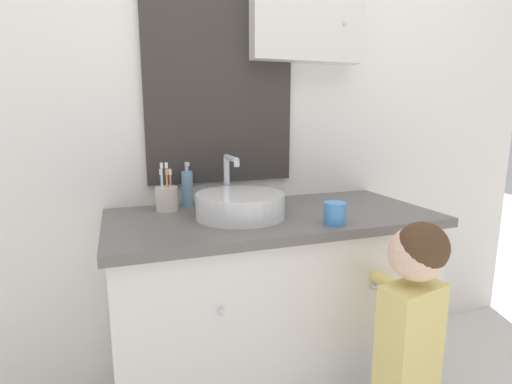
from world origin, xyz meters
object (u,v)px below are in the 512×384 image
(sink_basin, at_px, (240,204))
(toothbrush_holder, at_px, (167,198))
(soap_dispenser, at_px, (187,188))
(drinking_cup, at_px, (335,213))
(child_figure, at_px, (410,329))

(sink_basin, xyz_separation_m, toothbrush_holder, (-0.25, 0.19, 0.00))
(soap_dispenser, bearing_deg, sink_basin, -57.59)
(soap_dispenser, bearing_deg, drinking_cup, -45.67)
(child_figure, height_order, drinking_cup, drinking_cup)
(soap_dispenser, distance_m, drinking_cup, 0.63)
(sink_basin, height_order, soap_dispenser, sink_basin)
(child_figure, distance_m, drinking_cup, 0.44)
(toothbrush_holder, relative_size, soap_dispenser, 1.05)
(toothbrush_holder, bearing_deg, child_figure, -46.37)
(child_figure, xyz_separation_m, drinking_cup, (-0.12, 0.28, 0.31))
(toothbrush_holder, height_order, child_figure, toothbrush_holder)
(soap_dispenser, xyz_separation_m, drinking_cup, (0.44, -0.45, -0.04))
(child_figure, bearing_deg, sink_basin, 129.40)
(soap_dispenser, relative_size, drinking_cup, 2.39)
(toothbrush_holder, relative_size, drinking_cup, 2.50)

